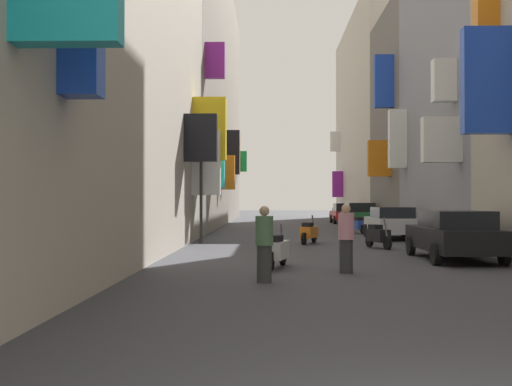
% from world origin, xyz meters
% --- Properties ---
extents(ground_plane, '(140.00, 140.00, 0.00)m').
position_xyz_m(ground_plane, '(0.00, 30.00, 0.00)').
color(ground_plane, '#38383D').
extents(building_left_mid_a, '(7.38, 4.32, 17.89)m').
position_xyz_m(building_left_mid_a, '(-7.96, 23.06, 8.89)').
color(building_left_mid_a, '#B2A899').
rests_on(building_left_mid_a, ground).
extents(building_left_mid_c, '(7.30, 34.69, 19.17)m').
position_xyz_m(building_left_mid_c, '(-7.99, 42.64, 9.58)').
color(building_left_mid_c, gray).
rests_on(building_left_mid_c, ground).
extents(building_right_mid_c, '(7.31, 9.56, 13.11)m').
position_xyz_m(building_right_mid_c, '(7.99, 33.43, 6.56)').
color(building_right_mid_c, slate).
rests_on(building_right_mid_c, ground).
extents(building_right_far, '(6.98, 21.77, 17.18)m').
position_xyz_m(building_right_far, '(8.00, 49.12, 8.59)').
color(building_right_far, '#BCB29E').
rests_on(building_right_far, ground).
extents(parked_car_green, '(2.03, 4.48, 1.56)m').
position_xyz_m(parked_car_green, '(3.94, 35.98, 0.81)').
color(parked_car_green, '#236638').
rests_on(parked_car_green, ground).
extents(parked_car_red, '(1.85, 4.04, 1.49)m').
position_xyz_m(parked_car_red, '(3.74, 42.35, 0.78)').
color(parked_car_red, '#B21E1E').
rests_on(parked_car_red, ground).
extents(parked_car_black, '(1.99, 4.48, 1.44)m').
position_xyz_m(parked_car_black, '(3.56, 14.16, 0.76)').
color(parked_car_black, black).
rests_on(parked_car_black, ground).
extents(parked_car_silver, '(1.93, 4.49, 1.43)m').
position_xyz_m(parked_car_silver, '(3.67, 24.08, 0.76)').
color(parked_car_silver, '#B7B7BC').
rests_on(parked_car_silver, ground).
extents(scooter_red, '(0.46, 1.80, 1.13)m').
position_xyz_m(scooter_red, '(3.37, 47.74, 0.46)').
color(scooter_red, red).
rests_on(scooter_red, ground).
extents(scooter_orange, '(0.81, 1.82, 1.13)m').
position_xyz_m(scooter_orange, '(-0.23, 20.85, 0.46)').
color(scooter_orange, orange).
rests_on(scooter_orange, ground).
extents(scooter_white, '(0.69, 1.90, 1.13)m').
position_xyz_m(scooter_white, '(-1.60, 11.97, 0.46)').
color(scooter_white, silver).
rests_on(scooter_white, ground).
extents(scooter_blue, '(0.73, 1.89, 1.13)m').
position_xyz_m(scooter_blue, '(2.76, 28.41, 0.46)').
color(scooter_blue, '#2D4CAD').
rests_on(scooter_blue, ground).
extents(scooter_black, '(0.76, 1.79, 1.13)m').
position_xyz_m(scooter_black, '(2.12, 18.55, 0.46)').
color(scooter_black, black).
rests_on(scooter_black, ground).
extents(pedestrian_crossing, '(0.40, 0.40, 1.65)m').
position_xyz_m(pedestrian_crossing, '(0.05, 10.95, 0.82)').
color(pedestrian_crossing, '#2F2F2F').
rests_on(pedestrian_crossing, ground).
extents(pedestrian_near_left, '(0.46, 0.46, 1.62)m').
position_xyz_m(pedestrian_near_left, '(-1.90, 9.22, 0.80)').
color(pedestrian_near_left, '#343434').
rests_on(pedestrian_near_left, ground).
extents(traffic_light_far_corner, '(0.26, 0.34, 4.09)m').
position_xyz_m(traffic_light_far_corner, '(-4.57, 20.99, 2.80)').
color(traffic_light_far_corner, '#2D2D2D').
rests_on(traffic_light_far_corner, ground).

